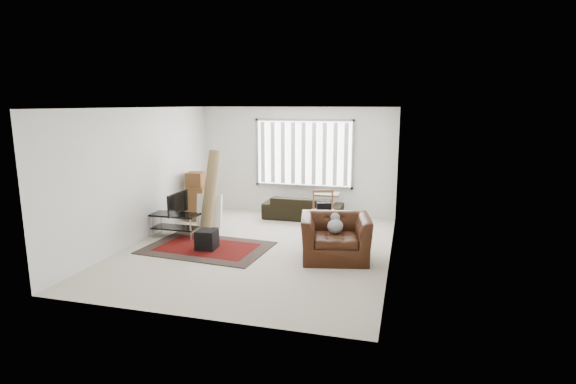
{
  "coord_description": "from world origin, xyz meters",
  "views": [
    {
      "loc": [
        2.74,
        -7.97,
        2.77
      ],
      "look_at": [
        0.46,
        0.47,
        1.05
      ],
      "focal_mm": 28.0,
      "sensor_mm": 36.0,
      "label": 1
    }
  ],
  "objects_px": {
    "tv_stand": "(175,220)",
    "side_chair": "(324,210)",
    "moving_boxes": "(196,198)",
    "sofa": "(303,204)",
    "armchair": "(335,234)"
  },
  "relations": [
    {
      "from": "side_chair",
      "to": "moving_boxes",
      "type": "bearing_deg",
      "value": 158.44
    },
    {
      "from": "sofa",
      "to": "armchair",
      "type": "distance_m",
      "value": 2.93
    },
    {
      "from": "side_chair",
      "to": "armchair",
      "type": "relative_size",
      "value": 0.65
    },
    {
      "from": "tv_stand",
      "to": "armchair",
      "type": "distance_m",
      "value": 3.52
    },
    {
      "from": "moving_boxes",
      "to": "sofa",
      "type": "relative_size",
      "value": 0.61
    },
    {
      "from": "moving_boxes",
      "to": "side_chair",
      "type": "height_order",
      "value": "moving_boxes"
    },
    {
      "from": "tv_stand",
      "to": "side_chair",
      "type": "xyz_separation_m",
      "value": [
        2.97,
        1.11,
        0.14
      ]
    },
    {
      "from": "sofa",
      "to": "armchair",
      "type": "height_order",
      "value": "armchair"
    },
    {
      "from": "sofa",
      "to": "side_chair",
      "type": "xyz_separation_m",
      "value": [
        0.71,
        -1.08,
        0.14
      ]
    },
    {
      "from": "tv_stand",
      "to": "sofa",
      "type": "distance_m",
      "value": 3.15
    },
    {
      "from": "moving_boxes",
      "to": "sofa",
      "type": "distance_m",
      "value": 2.59
    },
    {
      "from": "tv_stand",
      "to": "sofa",
      "type": "xyz_separation_m",
      "value": [
        2.26,
        2.19,
        0.01
      ]
    },
    {
      "from": "tv_stand",
      "to": "moving_boxes",
      "type": "xyz_separation_m",
      "value": [
        -0.2,
        1.41,
        0.18
      ]
    },
    {
      "from": "moving_boxes",
      "to": "sofa",
      "type": "bearing_deg",
      "value": 17.68
    },
    {
      "from": "moving_boxes",
      "to": "side_chair",
      "type": "bearing_deg",
      "value": -5.37
    }
  ]
}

